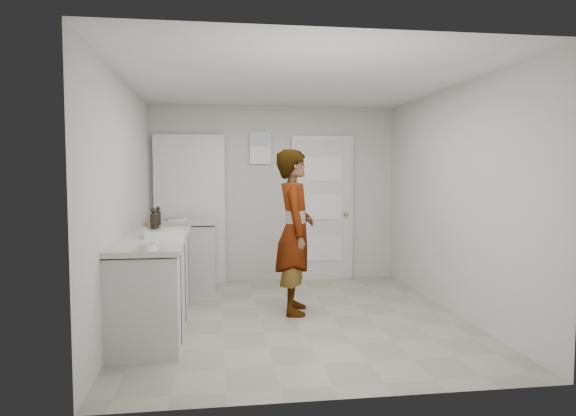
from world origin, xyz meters
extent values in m
plane|color=gray|center=(0.00, 0.00, 0.00)|extent=(4.00, 4.00, 0.00)
plane|color=#B6B4AC|center=(0.00, 2.00, 1.25)|extent=(3.50, 0.00, 3.50)
plane|color=#B6B4AC|center=(0.00, -2.00, 1.25)|extent=(3.50, 0.00, 3.50)
plane|color=#B6B4AC|center=(-1.75, 0.00, 1.25)|extent=(0.00, 4.00, 4.00)
plane|color=#B6B4AC|center=(1.75, 0.00, 1.25)|extent=(0.00, 4.00, 4.00)
plane|color=silver|center=(0.00, 0.00, 2.50)|extent=(4.00, 4.00, 0.00)
cube|color=silver|center=(0.70, 1.93, 1.00)|extent=(0.80, 0.05, 2.00)
cube|color=silver|center=(0.70, 1.96, 1.03)|extent=(0.90, 0.04, 2.10)
sphere|color=#B48845|center=(1.03, 1.88, 0.95)|extent=(0.07, 0.07, 0.07)
cube|color=white|center=(-0.20, 1.97, 1.90)|extent=(0.30, 0.02, 0.45)
cube|color=black|center=(-1.20, 1.97, 1.02)|extent=(0.90, 0.05, 2.04)
cube|color=silver|center=(-1.20, 1.94, 1.03)|extent=(0.98, 0.02, 2.10)
cube|color=beige|center=(-1.45, -0.20, 0.43)|extent=(0.60, 1.90, 0.86)
cube|color=black|center=(-1.45, -0.20, 0.04)|extent=(0.56, 1.86, 0.08)
cube|color=beige|center=(-1.45, -0.20, 0.90)|extent=(0.64, 1.96, 0.05)
cube|color=beige|center=(-1.25, 1.55, 0.43)|extent=(0.80, 0.55, 0.86)
cube|color=black|center=(-1.25, 1.55, 0.04)|extent=(0.75, 0.54, 0.08)
cube|color=beige|center=(-1.25, 1.55, 0.90)|extent=(0.84, 0.61, 0.05)
imported|color=silver|center=(0.02, 0.22, 0.90)|extent=(0.51, 0.71, 1.81)
cube|color=#936F49|center=(-1.52, 0.43, 1.02)|extent=(0.13, 0.07, 0.20)
cylinder|color=tan|center=(-1.39, 0.07, 0.97)|extent=(0.05, 0.05, 0.08)
cylinder|color=black|center=(-1.45, -0.13, 1.04)|extent=(0.07, 0.07, 0.22)
sphere|color=black|center=(-1.45, -0.13, 1.18)|extent=(0.06, 0.06, 0.06)
cylinder|color=black|center=(-1.45, 0.29, 1.03)|extent=(0.06, 0.06, 0.22)
sphere|color=black|center=(-1.45, 0.29, 1.17)|extent=(0.05, 0.05, 0.05)
cube|color=silver|center=(-1.37, -0.20, 0.96)|extent=(0.45, 0.38, 0.07)
cube|color=white|center=(-1.37, -0.20, 0.95)|extent=(0.39, 0.32, 0.05)
cylinder|color=silver|center=(-1.39, -1.10, 0.95)|extent=(0.14, 0.14, 0.06)
sphere|color=white|center=(-1.41, -1.11, 0.95)|extent=(0.05, 0.05, 0.05)
sphere|color=white|center=(-1.37, -1.09, 0.95)|extent=(0.05, 0.05, 0.05)
cube|color=white|center=(-1.33, 1.58, 0.93)|extent=(0.24, 0.30, 0.01)
camera|label=1|loc=(-0.84, -5.33, 1.56)|focal=32.00mm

